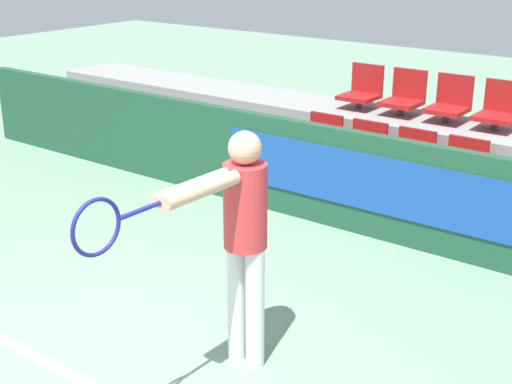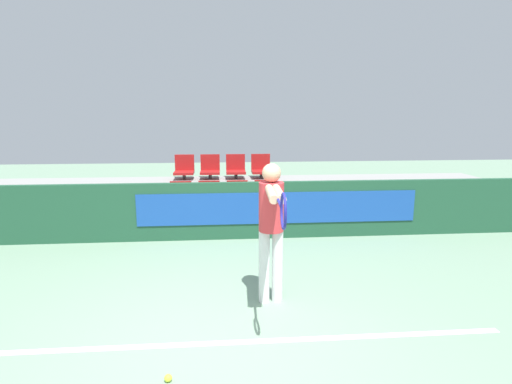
{
  "view_description": "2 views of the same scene",
  "coord_description": "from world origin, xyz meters",
  "px_view_note": "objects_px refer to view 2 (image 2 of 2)",
  "views": [
    {
      "loc": [
        3.2,
        -2.43,
        2.86
      ],
      "look_at": [
        0.09,
        1.73,
        0.95
      ],
      "focal_mm": 50.0,
      "sensor_mm": 36.0,
      "label": 1
    },
    {
      "loc": [
        0.01,
        -3.47,
        2.24
      ],
      "look_at": [
        0.47,
        2.14,
        1.12
      ],
      "focal_mm": 28.0,
      "sensor_mm": 36.0,
      "label": 2
    }
  ],
  "objects_px": {
    "stadium_chair_3": "(265,196)",
    "stadium_chair_4": "(184,169)",
    "stadium_chair_5": "(210,169)",
    "tennis_ball": "(168,378)",
    "stadium_chair_1": "(209,197)",
    "tennis_player": "(272,221)",
    "stadium_chair_0": "(181,197)",
    "stadium_chair_7": "(261,168)",
    "stadium_chair_2": "(237,196)",
    "stadium_chair_6": "(236,168)"
  },
  "relations": [
    {
      "from": "tennis_ball",
      "to": "stadium_chair_1",
      "type": "bearing_deg",
      "value": 87.35
    },
    {
      "from": "stadium_chair_7",
      "to": "tennis_ball",
      "type": "distance_m",
      "value": 5.74
    },
    {
      "from": "stadium_chair_7",
      "to": "tennis_player",
      "type": "height_order",
      "value": "tennis_player"
    },
    {
      "from": "stadium_chair_3",
      "to": "stadium_chair_7",
      "type": "bearing_deg",
      "value": 90.0
    },
    {
      "from": "stadium_chair_0",
      "to": "stadium_chair_5",
      "type": "relative_size",
      "value": 1.0
    },
    {
      "from": "stadium_chair_6",
      "to": "tennis_ball",
      "type": "distance_m",
      "value": 5.64
    },
    {
      "from": "stadium_chair_2",
      "to": "stadium_chair_0",
      "type": "bearing_deg",
      "value": 180.0
    },
    {
      "from": "stadium_chair_6",
      "to": "tennis_ball",
      "type": "relative_size",
      "value": 7.74
    },
    {
      "from": "stadium_chair_6",
      "to": "stadium_chair_7",
      "type": "xyz_separation_m",
      "value": [
        0.55,
        0.0,
        0.0
      ]
    },
    {
      "from": "stadium_chair_7",
      "to": "tennis_player",
      "type": "relative_size",
      "value": 0.3
    },
    {
      "from": "stadium_chair_2",
      "to": "stadium_chair_4",
      "type": "xyz_separation_m",
      "value": [
        -1.1,
        0.92,
        0.43
      ]
    },
    {
      "from": "stadium_chair_4",
      "to": "stadium_chair_1",
      "type": "bearing_deg",
      "value": -59.11
    },
    {
      "from": "tennis_ball",
      "to": "stadium_chair_0",
      "type": "bearing_deg",
      "value": 94.24
    },
    {
      "from": "stadium_chair_1",
      "to": "stadium_chair_5",
      "type": "height_order",
      "value": "stadium_chair_5"
    },
    {
      "from": "stadium_chair_6",
      "to": "stadium_chair_7",
      "type": "height_order",
      "value": "same"
    },
    {
      "from": "stadium_chair_6",
      "to": "tennis_ball",
      "type": "xyz_separation_m",
      "value": [
        -0.76,
        -5.49,
        -1.04
      ]
    },
    {
      "from": "stadium_chair_5",
      "to": "stadium_chair_7",
      "type": "relative_size",
      "value": 1.0
    },
    {
      "from": "stadium_chair_1",
      "to": "tennis_player",
      "type": "xyz_separation_m",
      "value": [
        0.83,
        -3.24,
        0.39
      ]
    },
    {
      "from": "stadium_chair_3",
      "to": "stadium_chair_4",
      "type": "bearing_deg",
      "value": 150.87
    },
    {
      "from": "stadium_chair_5",
      "to": "tennis_player",
      "type": "relative_size",
      "value": 0.3
    },
    {
      "from": "stadium_chair_0",
      "to": "stadium_chair_2",
      "type": "xyz_separation_m",
      "value": [
        1.1,
        0.0,
        0.0
      ]
    },
    {
      "from": "stadium_chair_1",
      "to": "stadium_chair_7",
      "type": "distance_m",
      "value": 1.5
    },
    {
      "from": "stadium_chair_2",
      "to": "stadium_chair_6",
      "type": "distance_m",
      "value": 1.01
    },
    {
      "from": "stadium_chair_0",
      "to": "stadium_chair_5",
      "type": "height_order",
      "value": "stadium_chair_5"
    },
    {
      "from": "stadium_chair_0",
      "to": "stadium_chair_2",
      "type": "bearing_deg",
      "value": 0.0
    },
    {
      "from": "stadium_chair_5",
      "to": "stadium_chair_7",
      "type": "bearing_deg",
      "value": 0.0
    },
    {
      "from": "stadium_chair_1",
      "to": "stadium_chair_3",
      "type": "height_order",
      "value": "same"
    },
    {
      "from": "tennis_player",
      "to": "stadium_chair_5",
      "type": "bearing_deg",
      "value": 103.27
    },
    {
      "from": "stadium_chair_5",
      "to": "tennis_player",
      "type": "bearing_deg",
      "value": -78.77
    },
    {
      "from": "stadium_chair_5",
      "to": "tennis_ball",
      "type": "distance_m",
      "value": 5.59
    },
    {
      "from": "stadium_chair_7",
      "to": "tennis_ball",
      "type": "xyz_separation_m",
      "value": [
        -1.31,
        -5.49,
        -1.04
      ]
    },
    {
      "from": "stadium_chair_5",
      "to": "tennis_ball",
      "type": "bearing_deg",
      "value": -92.2
    },
    {
      "from": "stadium_chair_1",
      "to": "stadium_chair_2",
      "type": "xyz_separation_m",
      "value": [
        0.55,
        0.0,
        0.0
      ]
    },
    {
      "from": "stadium_chair_3",
      "to": "stadium_chair_5",
      "type": "distance_m",
      "value": 1.5
    },
    {
      "from": "stadium_chair_6",
      "to": "stadium_chair_7",
      "type": "distance_m",
      "value": 0.55
    },
    {
      "from": "stadium_chair_7",
      "to": "tennis_player",
      "type": "bearing_deg",
      "value": -93.76
    },
    {
      "from": "stadium_chair_7",
      "to": "stadium_chair_5",
      "type": "bearing_deg",
      "value": 180.0
    },
    {
      "from": "stadium_chair_1",
      "to": "stadium_chair_4",
      "type": "height_order",
      "value": "stadium_chair_4"
    },
    {
      "from": "stadium_chair_5",
      "to": "tennis_ball",
      "type": "xyz_separation_m",
      "value": [
        -0.21,
        -5.49,
        -1.04
      ]
    },
    {
      "from": "stadium_chair_2",
      "to": "stadium_chair_5",
      "type": "relative_size",
      "value": 1.0
    },
    {
      "from": "stadium_chair_0",
      "to": "stadium_chair_6",
      "type": "relative_size",
      "value": 1.0
    },
    {
      "from": "stadium_chair_5",
      "to": "stadium_chair_7",
      "type": "distance_m",
      "value": 1.1
    },
    {
      "from": "stadium_chair_0",
      "to": "stadium_chair_7",
      "type": "xyz_separation_m",
      "value": [
        1.65,
        0.92,
        0.43
      ]
    },
    {
      "from": "stadium_chair_6",
      "to": "tennis_player",
      "type": "xyz_separation_m",
      "value": [
        0.28,
        -4.16,
        -0.04
      ]
    },
    {
      "from": "stadium_chair_4",
      "to": "stadium_chair_5",
      "type": "xyz_separation_m",
      "value": [
        0.55,
        0.0,
        0.0
      ]
    },
    {
      "from": "stadium_chair_4",
      "to": "tennis_ball",
      "type": "relative_size",
      "value": 7.74
    },
    {
      "from": "stadium_chair_3",
      "to": "tennis_player",
      "type": "relative_size",
      "value": 0.3
    },
    {
      "from": "tennis_ball",
      "to": "stadium_chair_4",
      "type": "bearing_deg",
      "value": 93.53
    },
    {
      "from": "stadium_chair_7",
      "to": "tennis_ball",
      "type": "height_order",
      "value": "stadium_chair_7"
    },
    {
      "from": "stadium_chair_5",
      "to": "stadium_chair_3",
      "type": "bearing_deg",
      "value": -39.89
    }
  ]
}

